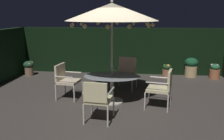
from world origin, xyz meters
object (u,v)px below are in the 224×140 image
at_px(patio_chair_northeast, 126,71).
at_px(patio_chair_southeast, 98,97).
at_px(patio_chair_north, 163,86).
at_px(potted_plant_back_left, 167,71).
at_px(potted_plant_right_near, 29,67).
at_px(patio_umbrella, 112,12).
at_px(patio_chair_east, 66,78).
at_px(potted_plant_back_center, 125,67).
at_px(patio_dining_table, 112,82).
at_px(potted_plant_back_right, 215,71).
at_px(potted_plant_right_far, 191,67).

height_order(patio_chair_northeast, patio_chair_southeast, patio_chair_northeast).
bearing_deg(patio_chair_north, potted_plant_back_left, 82.16).
bearing_deg(potted_plant_right_near, patio_chair_northeast, -18.41).
bearing_deg(patio_chair_northeast, potted_plant_back_left, 47.01).
height_order(patio_chair_north, potted_plant_back_left, patio_chair_north).
xyz_separation_m(patio_umbrella, patio_chair_east, (-1.34, 0.19, -1.82)).
relative_size(patio_umbrella, patio_chair_northeast, 2.71).
height_order(patio_chair_northeast, potted_plant_back_center, patio_chair_northeast).
height_order(patio_chair_southeast, potted_plant_back_left, patio_chair_southeast).
xyz_separation_m(potted_plant_back_center, potted_plant_right_near, (-3.70, -0.44, -0.01)).
bearing_deg(patio_chair_north, patio_chair_southeast, -144.72).
distance_m(patio_dining_table, potted_plant_back_right, 4.56).
bearing_deg(patio_chair_east, patio_chair_north, -10.20).
height_order(patio_chair_east, potted_plant_right_near, patio_chair_east).
xyz_separation_m(patio_chair_northeast, patio_chair_southeast, (-0.46, -2.66, 0.01)).
distance_m(patio_dining_table, patio_chair_northeast, 1.36).
distance_m(patio_chair_southeast, potted_plant_right_far, 5.29).
xyz_separation_m(potted_plant_back_center, potted_plant_back_left, (1.60, -0.17, -0.07)).
xyz_separation_m(patio_chair_southeast, potted_plant_right_far, (2.84, 4.45, -0.19)).
xyz_separation_m(potted_plant_back_right, potted_plant_back_left, (-1.75, -0.02, -0.02)).
relative_size(patio_umbrella, potted_plant_back_left, 5.14).
distance_m(patio_chair_northeast, potted_plant_right_far, 2.99).
xyz_separation_m(patio_chair_east, patio_chair_southeast, (1.18, -1.52, -0.00)).
xyz_separation_m(patio_umbrella, potted_plant_back_left, (1.76, 2.88, -2.13)).
bearing_deg(potted_plant_back_left, patio_dining_table, -121.41).
xyz_separation_m(patio_umbrella, potted_plant_back_right, (3.51, 2.90, -2.11)).
xyz_separation_m(patio_umbrella, patio_chair_north, (1.32, -0.29, -1.82)).
distance_m(patio_umbrella, patio_chair_northeast, 2.28).
relative_size(patio_dining_table, potted_plant_back_right, 2.73).
bearing_deg(patio_umbrella, potted_plant_right_far, 49.21).
bearing_deg(patio_chair_southeast, patio_chair_east, 127.76).
bearing_deg(potted_plant_right_near, potted_plant_back_right, 2.38).
bearing_deg(potted_plant_back_right, patio_chair_north, -124.40).
bearing_deg(potted_plant_right_near, patio_chair_north, -30.76).
xyz_separation_m(patio_chair_north, potted_plant_back_right, (2.19, 3.19, -0.30)).
relative_size(patio_chair_northeast, potted_plant_back_left, 1.89).
relative_size(patio_umbrella, potted_plant_back_right, 4.82).
bearing_deg(patio_dining_table, potted_plant_back_left, 58.59).
relative_size(potted_plant_right_far, potted_plant_right_near, 1.27).
distance_m(patio_chair_north, potted_plant_right_far, 3.68).
relative_size(potted_plant_back_center, potted_plant_right_near, 1.04).
distance_m(patio_dining_table, potted_plant_right_far, 4.12).
relative_size(patio_umbrella, patio_chair_southeast, 2.83).
distance_m(patio_chair_east, potted_plant_right_far, 4.98).
relative_size(patio_dining_table, patio_chair_southeast, 1.60).
height_order(potted_plant_back_center, potted_plant_right_near, potted_plant_back_center).
bearing_deg(potted_plant_back_center, patio_dining_table, -92.88).
height_order(patio_dining_table, patio_chair_southeast, patio_chair_southeast).
bearing_deg(patio_chair_southeast, patio_umbrella, 83.33).
xyz_separation_m(patio_umbrella, potted_plant_right_far, (2.69, 3.12, -2.01)).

